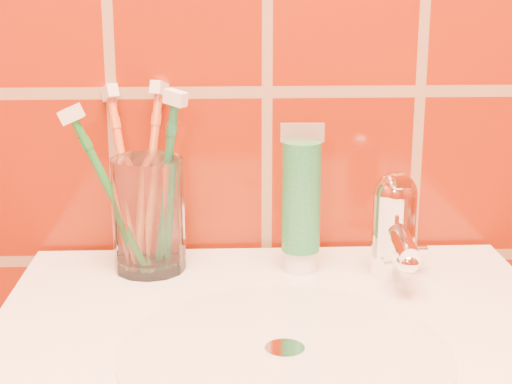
{
  "coord_description": "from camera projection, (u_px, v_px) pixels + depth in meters",
  "views": [
    {
      "loc": [
        -0.05,
        0.28,
        1.18
      ],
      "look_at": [
        -0.02,
        1.08,
        0.95
      ],
      "focal_mm": 55.0,
      "sensor_mm": 36.0,
      "label": 1
    }
  ],
  "objects": [
    {
      "name": "toothpaste_tube",
      "position": [
        301.0,
        203.0,
        0.87
      ],
      "size": [
        0.05,
        0.04,
        0.17
      ],
      "rotation": [
        0.0,
        0.0,
        -0.02
      ],
      "color": "white",
      "rests_on": "pedestal_sink"
    },
    {
      "name": "toothbrush_0",
      "position": [
        166.0,
        183.0,
        0.87
      ],
      "size": [
        0.09,
        0.09,
        0.22
      ],
      "primitive_type": null,
      "rotation": [
        0.17,
        0.0,
        0.99
      ],
      "color": "#1C6A3D",
      "rests_on": "glass_tumbler"
    },
    {
      "name": "faucet",
      "position": [
        395.0,
        222.0,
        0.86
      ],
      "size": [
        0.05,
        0.11,
        0.12
      ],
      "color": "white",
      "rests_on": "pedestal_sink"
    },
    {
      "name": "toothbrush_3",
      "position": [
        126.0,
        178.0,
        0.9
      ],
      "size": [
        0.13,
        0.18,
        0.23
      ],
      "primitive_type": null,
      "rotation": [
        0.4,
        0.0,
        -2.67
      ],
      "color": "#DF5C27",
      "rests_on": "glass_tumbler"
    },
    {
      "name": "glass_tumbler",
      "position": [
        149.0,
        215.0,
        0.88
      ],
      "size": [
        0.1,
        0.1,
        0.13
      ],
      "primitive_type": "cylinder",
      "rotation": [
        0.0,
        0.0,
        -0.24
      ],
      "color": "white",
      "rests_on": "pedestal_sink"
    },
    {
      "name": "toothbrush_2",
      "position": [
        151.0,
        176.0,
        0.9
      ],
      "size": [
        0.09,
        0.15,
        0.23
      ],
      "primitive_type": null,
      "rotation": [
        0.31,
        0.0,
        2.78
      ],
      "color": "#CE5724",
      "rests_on": "glass_tumbler"
    },
    {
      "name": "toothbrush_1",
      "position": [
        111.0,
        193.0,
        0.86
      ],
      "size": [
        0.11,
        0.11,
        0.19
      ],
      "primitive_type": null,
      "rotation": [
        0.42,
        0.0,
        -1.63
      ],
      "color": "#1D6F2B",
      "rests_on": "glass_tumbler"
    }
  ]
}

